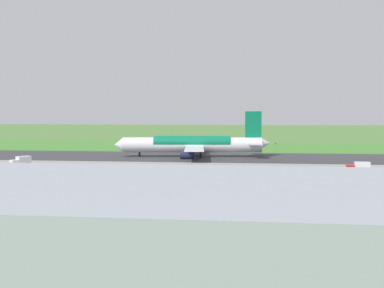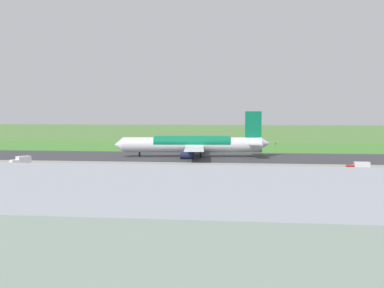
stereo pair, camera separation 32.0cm
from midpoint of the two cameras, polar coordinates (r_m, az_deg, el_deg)
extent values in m
plane|color=#547F3D|center=(162.94, 4.86, -1.62)|extent=(800.00, 800.00, 0.00)
cube|color=#38383D|center=(162.93, 4.86, -1.61)|extent=(600.00, 36.78, 0.06)
cube|color=gray|center=(106.68, 3.71, -4.52)|extent=(440.00, 110.00, 0.05)
cube|color=#478534|center=(204.80, 5.30, -0.49)|extent=(600.00, 80.00, 0.04)
cylinder|color=white|center=(163.67, 0.06, -0.10)|extent=(48.28, 10.03, 5.20)
cone|color=white|center=(166.14, -8.77, -0.09)|extent=(3.48, 5.22, 4.94)
cone|color=white|center=(165.07, 8.84, 0.09)|extent=(3.93, 4.75, 4.42)
cube|color=#0C724C|center=(164.27, 7.45, 2.36)|extent=(5.62, 1.06, 9.00)
cube|color=white|center=(159.11, 7.64, 0.03)|extent=(4.89, 9.36, 0.36)
cube|color=white|center=(170.02, 7.23, 0.28)|extent=(4.89, 9.36, 0.36)
cube|color=white|center=(152.71, 0.35, -0.54)|extent=(8.19, 22.49, 0.35)
cube|color=white|center=(174.65, 0.46, 0.02)|extent=(8.19, 22.49, 0.35)
cylinder|color=#23284C|center=(156.47, -0.55, -1.35)|extent=(4.76, 3.24, 2.80)
cylinder|color=#23284C|center=(171.40, -0.40, -0.89)|extent=(4.76, 3.24, 2.80)
cylinder|color=black|center=(165.23, -6.28, -0.96)|extent=(0.70, 0.70, 3.42)
cylinder|color=black|center=(159.85, 1.10, -1.10)|extent=(0.70, 0.70, 3.42)
cylinder|color=black|center=(167.82, 1.11, -0.86)|extent=(0.70, 0.70, 3.42)
cylinder|color=#0C724C|center=(163.64, 0.06, 0.08)|extent=(26.79, 7.87, 5.23)
cube|color=#9EA3AD|center=(41.17, -20.01, -11.15)|extent=(107.08, 24.40, 10.23)
cube|color=#334C60|center=(51.97, -13.84, -7.32)|extent=(102.80, 0.16, 3.68)
cube|color=silver|center=(146.10, -20.54, -2.06)|extent=(3.08, 3.08, 1.30)
cube|color=silver|center=(147.29, -19.56, -1.81)|extent=(4.11, 4.42, 2.20)
cylinder|color=black|center=(145.27, -20.36, -2.34)|extent=(0.78, 0.90, 0.90)
cylinder|color=black|center=(147.06, -20.70, -2.28)|extent=(0.78, 0.90, 0.90)
cylinder|color=black|center=(146.79, -19.17, -2.25)|extent=(0.78, 0.90, 0.90)
cylinder|color=black|center=(148.56, -19.52, -2.19)|extent=(0.78, 0.90, 0.90)
cube|color=#B21914|center=(130.00, 18.62, -2.72)|extent=(2.35, 2.35, 1.30)
cube|color=silver|center=(130.35, 19.84, -2.53)|extent=(3.95, 2.56, 2.20)
cylinder|color=black|center=(129.09, 18.67, -3.06)|extent=(0.92, 0.36, 0.90)
cylinder|color=black|center=(131.06, 18.55, -2.96)|extent=(0.92, 0.36, 0.90)
cylinder|color=black|center=(129.59, 20.16, -3.07)|extent=(0.92, 0.36, 0.90)
cylinder|color=black|center=(131.55, 20.02, -2.96)|extent=(0.92, 0.36, 0.90)
cylinder|color=slate|center=(204.51, 10.06, -0.29)|extent=(0.10, 0.10, 1.77)
cube|color=red|center=(204.45, 10.06, 0.04)|extent=(0.60, 0.04, 0.60)
cone|color=orange|center=(206.97, 7.97, -0.39)|extent=(0.40, 0.40, 0.55)
camera|label=1|loc=(0.16, -89.94, 0.00)|focal=44.31mm
camera|label=2|loc=(0.16, 90.06, 0.00)|focal=44.31mm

